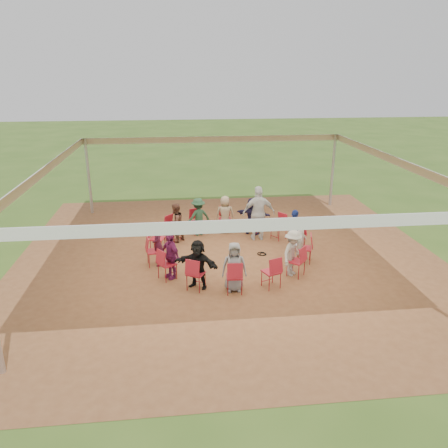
{
  "coord_description": "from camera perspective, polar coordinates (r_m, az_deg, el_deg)",
  "views": [
    {
      "loc": [
        -1.53,
        -12.4,
        5.51
      ],
      "look_at": [
        -0.12,
        0.3,
        0.98
      ],
      "focal_mm": 35.0,
      "sensor_mm": 36.0,
      "label": 1
    }
  ],
  "objects": [
    {
      "name": "chair_7",
      "position": [
        14.01,
        -8.69,
        -1.91
      ],
      "size": [
        0.54,
        0.53,
        0.9
      ],
      "primitive_type": null,
      "rotation": [
        0.0,
        0.0,
        -1.85
      ],
      "color": "#B21A28",
      "rests_on": "ground"
    },
    {
      "name": "laptop",
      "position": [
        13.27,
        9.28,
        -2.35
      ],
      "size": [
        0.32,
        0.36,
        0.21
      ],
      "rotation": [
        0.0,
        0.0,
        1.29
      ],
      "color": "#B7B7BC",
      "rests_on": "ground"
    },
    {
      "name": "chair_10",
      "position": [
        11.57,
        -3.69,
        -6.49
      ],
      "size": [
        0.58,
        0.59,
        0.9
      ],
      "primitive_type": null,
      "rotation": [
        0.0,
        0.0,
        -0.51
      ],
      "color": "#B21A28",
      "rests_on": "ground"
    },
    {
      "name": "person_seated_2",
      "position": [
        15.33,
        3.72,
        1.07
      ],
      "size": [
        1.31,
        1.01,
        1.34
      ],
      "primitive_type": "imported",
      "rotation": [
        0.0,
        0.0,
        2.63
      ],
      "color": "#1E1B3C",
      "rests_on": "ground"
    },
    {
      "name": "chair_12",
      "position": [
        11.7,
        6.19,
        -6.24
      ],
      "size": [
        0.56,
        0.57,
        0.9
      ],
      "primitive_type": null,
      "rotation": [
        0.0,
        0.0,
        0.39
      ],
      "color": "#B21A28",
      "rests_on": "ground"
    },
    {
      "name": "chair_9",
      "position": [
        12.19,
        -7.44,
        -5.22
      ],
      "size": [
        0.6,
        0.6,
        0.9
      ],
      "primitive_type": null,
      "rotation": [
        0.0,
        0.0,
        -0.96
      ],
      "color": "#B21A28",
      "rests_on": "ground"
    },
    {
      "name": "chair_11",
      "position": [
        11.39,
        1.37,
        -6.89
      ],
      "size": [
        0.45,
        0.46,
        0.9
      ],
      "primitive_type": null,
      "rotation": [
        0.0,
        0.0,
        -0.06
      ],
      "color": "#B21A28",
      "rests_on": "ground"
    },
    {
      "name": "chair_5",
      "position": [
        15.4,
        -3.55,
        0.28
      ],
      "size": [
        0.56,
        0.57,
        0.9
      ],
      "primitive_type": null,
      "rotation": [
        0.0,
        0.0,
        -2.75
      ],
      "color": "#B21A28",
      "rests_on": "ground"
    },
    {
      "name": "person_seated_8",
      "position": [
        11.57,
        -3.45,
        -5.24
      ],
      "size": [
        1.31,
        1.01,
        1.34
      ],
      "primitive_type": "imported",
      "rotation": [
        0.0,
        0.0,
        -0.51
      ],
      "color": "black",
      "rests_on": "ground"
    },
    {
      "name": "chair_2",
      "position": [
        15.03,
        7.16,
        -0.34
      ],
      "size": [
        0.6,
        0.6,
        0.9
      ],
      "primitive_type": null,
      "rotation": [
        0.0,
        0.0,
        2.19
      ],
      "color": "#B21A28",
      "rests_on": "ground"
    },
    {
      "name": "person_seated_10",
      "position": [
        12.38,
        8.96,
        -3.75
      ],
      "size": [
        0.9,
        0.93,
        1.34
      ],
      "primitive_type": "imported",
      "rotation": [
        0.0,
        0.0,
        0.84
      ],
      "color": "#B3B09F",
      "rests_on": "ground"
    },
    {
      "name": "dirt_patch",
      "position": [
        13.66,
        0.64,
        -4.27
      ],
      "size": [
        13.0,
        13.0,
        0.0
      ],
      "primitive_type": "plane",
      "color": "brown",
      "rests_on": "ground"
    },
    {
      "name": "standing_person",
      "position": [
        14.76,
        4.55,
        1.41
      ],
      "size": [
        1.11,
        0.58,
        1.87
      ],
      "primitive_type": "imported",
      "rotation": [
        0.0,
        0.0,
        3.12
      ],
      "color": "silver",
      "rests_on": "ground"
    },
    {
      "name": "person_seated_0",
      "position": [
        13.25,
        10.0,
        -2.21
      ],
      "size": [
        0.44,
        0.56,
        1.34
      ],
      "primitive_type": "imported",
      "rotation": [
        0.0,
        0.0,
        1.29
      ],
      "color": "#B3B09F",
      "rests_on": "ground"
    },
    {
      "name": "chair_8",
      "position": [
        13.07,
        -9.1,
        -3.54
      ],
      "size": [
        0.5,
        0.49,
        0.9
      ],
      "primitive_type": null,
      "rotation": [
        0.0,
        0.0,
        -1.41
      ],
      "color": "#B21A28",
      "rests_on": "ground"
    },
    {
      "name": "person_seated_1",
      "position": [
        14.14,
        9.16,
        -0.76
      ],
      "size": [
        0.53,
        0.84,
        1.34
      ],
      "primitive_type": "imported",
      "rotation": [
        0.0,
        0.0,
        1.74
      ],
      "color": "navy",
      "rests_on": "ground"
    },
    {
      "name": "person_seated_9",
      "position": [
        11.4,
        1.33,
        -5.6
      ],
      "size": [
        0.67,
        0.4,
        1.34
      ],
      "primitive_type": "imported",
      "rotation": [
        0.0,
        0.0,
        -0.06
      ],
      "color": "gray",
      "rests_on": "ground"
    },
    {
      "name": "person_seated_5",
      "position": [
        14.68,
        -6.34,
        0.15
      ],
      "size": [
        0.71,
        0.73,
        1.34
      ],
      "primitive_type": "imported",
      "rotation": [
        0.0,
        0.0,
        -2.3
      ],
      "color": "brown",
      "rests_on": "ground"
    },
    {
      "name": "tent",
      "position": [
        12.89,
        0.67,
        5.4
      ],
      "size": [
        10.33,
        10.33,
        3.0
      ],
      "color": "#B2B2B7",
      "rests_on": "ground"
    },
    {
      "name": "person_seated_6",
      "position": [
        12.99,
        -8.63,
        -2.58
      ],
      "size": [
        0.4,
        0.53,
        1.34
      ],
      "primitive_type": "imported",
      "rotation": [
        0.0,
        0.0,
        -1.41
      ],
      "color": "#441125",
      "rests_on": "ground"
    },
    {
      "name": "chair_6",
      "position": [
        14.83,
        -6.66,
        -0.58
      ],
      "size": [
        0.61,
        0.61,
        0.9
      ],
      "primitive_type": null,
      "rotation": [
        0.0,
        0.0,
        -2.3
      ],
      "color": "#B21A28",
      "rests_on": "ground"
    },
    {
      "name": "chair_4",
      "position": [
        15.64,
        0.12,
        0.62
      ],
      "size": [
        0.45,
        0.46,
        0.9
      ],
      "primitive_type": null,
      "rotation": [
        0.0,
        0.0,
        3.08
      ],
      "color": "#B21A28",
      "rests_on": "ground"
    },
    {
      "name": "person_seated_7",
      "position": [
        12.15,
        -7.02,
        -4.1
      ],
      "size": [
        0.78,
        0.87,
        1.34
      ],
      "primitive_type": "imported",
      "rotation": [
        0.0,
        0.0,
        -0.96
      ],
      "color": "#7C1F56",
      "rests_on": "ground"
    },
    {
      "name": "chair_13",
      "position": [
        12.42,
        9.4,
        -4.83
      ],
      "size": [
        0.61,
        0.61,
        0.9
      ],
      "primitive_type": null,
      "rotation": [
        0.0,
        0.0,
        0.84
      ],
      "color": "#B21A28",
      "rests_on": "ground"
    },
    {
      "name": "chair_3",
      "position": [
        15.51,
        3.85,
        0.41
      ],
      "size": [
        0.58,
        0.59,
        0.9
      ],
      "primitive_type": null,
      "rotation": [
        0.0,
        0.0,
        2.63
      ],
      "color": "#B21A28",
      "rests_on": "ground"
    },
    {
      "name": "person_seated_4",
      "position": [
        15.23,
        -3.37,
        0.95
      ],
      "size": [
        0.96,
        0.73,
        1.34
      ],
      "primitive_type": "imported",
      "rotation": [
        0.0,
        0.0,
        -2.75
      ],
      "color": "#23462C",
      "rests_on": "ground"
    },
    {
      "name": "cable_coil",
      "position": [
        13.86,
        4.99,
        -3.92
      ],
      "size": [
        0.35,
        0.35,
        0.03
      ],
      "rotation": [
        0.0,
        0.0,
        -0.33
      ],
      "color": "black",
      "rests_on": "ground"
    },
    {
      "name": "person_seated_3",
      "position": [
        15.45,
        0.14,
        1.27
      ],
      "size": [
        0.67,
        0.4,
        1.34
      ],
      "primitive_type": "imported",
      "rotation": [
        0.0,
        0.0,
        3.08
      ],
      "color": "#9C8664",
      "rests_on": "ground"
    },
    {
      "name": "chair_0",
      "position": [
        13.34,
        10.46,
        -3.14
      ],
      "size": [
        0.54,
        0.53,
        0.9
      ],
      "primitive_type": null,
      "rotation": [
        0.0,
        0.0,
        1.29
      ],
      "color": "#B21A28",
      "rests_on": "ground"
    },
    {
      "name": "ground",
      "position": [
        13.66,
        0.64,
        -4.29
      ],
      "size": [
        80.0,
        80.0,
        0.0
      ],
      "primitive_type": "plane",
      "color": "#39591B",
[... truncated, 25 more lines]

